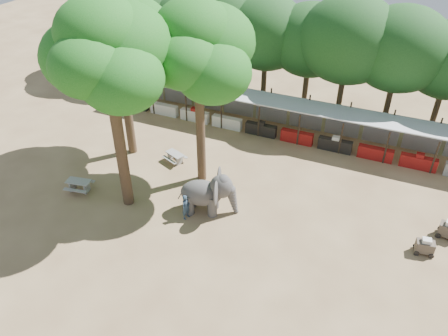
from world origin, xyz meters
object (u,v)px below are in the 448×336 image
at_px(handler, 186,207).
at_px(cart_front, 425,246).
at_px(yard_tree_center, 106,54).
at_px(yard_tree_back, 197,50).
at_px(elephant, 208,193).
at_px(picnic_table_near, 79,184).
at_px(yard_tree_left, 117,37).
at_px(picnic_table_far, 175,156).

height_order(handler, cart_front, handler).
relative_size(yard_tree_center, yard_tree_back, 1.06).
relative_size(yard_tree_center, elephant, 3.39).
height_order(elephant, picnic_table_near, elephant).
bearing_deg(picnic_table_near, yard_tree_back, 24.81).
bearing_deg(yard_tree_center, yard_tree_left, 120.96).
bearing_deg(yard_tree_back, yard_tree_center, -126.86).
distance_m(yard_tree_back, picnic_table_near, 11.15).
height_order(yard_tree_center, picnic_table_far, yard_tree_center).
distance_m(yard_tree_left, picnic_table_far, 8.54).
relative_size(yard_tree_left, yard_tree_back, 0.97).
xyz_separation_m(yard_tree_center, picnic_table_far, (0.57, 4.85, -8.76)).
bearing_deg(elephant, yard_tree_center, 175.43).
xyz_separation_m(handler, cart_front, (12.73, 2.49, -0.31)).
relative_size(yard_tree_back, picnic_table_near, 6.57).
height_order(yard_tree_left, picnic_table_far, yard_tree_left).
xyz_separation_m(yard_tree_center, picnic_table_near, (-3.31, -0.44, -8.71)).
xyz_separation_m(picnic_table_near, picnic_table_far, (3.88, 5.29, -0.05)).
bearing_deg(elephant, picnic_table_near, 173.72).
distance_m(elephant, handler, 1.52).
relative_size(handler, picnic_table_far, 0.93).
bearing_deg(cart_front, yard_tree_back, 165.57).
height_order(yard_tree_center, cart_front, yard_tree_center).
xyz_separation_m(yard_tree_back, cart_front, (13.75, -1.57, -8.06)).
distance_m(picnic_table_near, cart_front, 20.27).
distance_m(yard_tree_center, picnic_table_far, 10.03).
distance_m(yard_tree_center, handler, 9.32).
relative_size(yard_tree_back, elephant, 3.20).
distance_m(elephant, picnic_table_far, 5.86).
bearing_deg(yard_tree_left, picnic_table_near, -93.28).
relative_size(yard_tree_center, handler, 7.56).
bearing_deg(yard_tree_left, cart_front, -7.41).
height_order(handler, picnic_table_far, handler).
relative_size(yard_tree_left, cart_front, 10.18).
bearing_deg(cart_front, yard_tree_left, 164.66).
distance_m(handler, cart_front, 12.98).
relative_size(yard_tree_left, picnic_table_far, 6.41).
xyz_separation_m(elephant, handler, (-0.91, -1.10, -0.52)).
bearing_deg(yard_tree_back, handler, -75.91).
xyz_separation_m(picnic_table_near, cart_front, (20.06, 2.88, -0.01)).
relative_size(picnic_table_far, cart_front, 1.59).
bearing_deg(yard_tree_back, yard_tree_left, 170.54).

